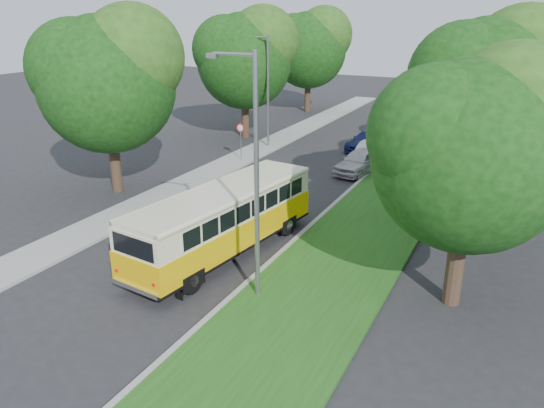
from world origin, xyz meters
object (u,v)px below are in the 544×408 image
at_px(car_blue, 368,141).
at_px(lamppost_near, 254,172).
at_px(car_silver, 360,161).
at_px(vintage_bus, 224,222).
at_px(car_grey, 407,119).
at_px(car_white, 370,154).
at_px(lamppost_far, 267,88).

bearing_deg(car_blue, lamppost_near, -72.25).
height_order(lamppost_near, car_blue, lamppost_near).
bearing_deg(car_silver, lamppost_near, -74.48).
height_order(vintage_bus, car_blue, vintage_bus).
relative_size(vintage_bus, car_silver, 2.20).
distance_m(vintage_bus, car_silver, 13.12).
height_order(car_silver, car_grey, car_grey).
relative_size(car_blue, car_grey, 0.81).
bearing_deg(car_white, car_grey, 95.20).
bearing_deg(car_white, lamppost_far, 175.37).
xyz_separation_m(lamppost_near, car_blue, (-2.36, 20.93, -3.74)).
height_order(car_white, car_grey, car_grey).
distance_m(lamppost_near, car_blue, 21.39).
relative_size(lamppost_far, vintage_bus, 0.82).
bearing_deg(car_silver, car_grey, 102.49).
bearing_deg(car_grey, vintage_bus, -82.29).
relative_size(lamppost_near, car_silver, 1.92).
height_order(lamppost_near, vintage_bus, lamppost_near).
distance_m(car_silver, car_white, 2.03).
bearing_deg(lamppost_far, car_silver, -22.10).
bearing_deg(car_blue, vintage_bus, -79.47).
bearing_deg(car_grey, car_white, -78.29).
relative_size(lamppost_near, car_grey, 1.49).
distance_m(car_white, car_grey, 11.64).
bearing_deg(car_blue, lamppost_far, -148.30).
bearing_deg(car_silver, vintage_bus, -85.15).
xyz_separation_m(car_white, car_grey, (-0.35, 11.64, 0.07)).
xyz_separation_m(car_silver, car_white, (0.00, 2.03, -0.03)).
relative_size(car_silver, car_blue, 0.96).
distance_m(car_silver, car_grey, 13.67).
bearing_deg(car_blue, car_silver, -66.92).
height_order(car_blue, car_grey, car_grey).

